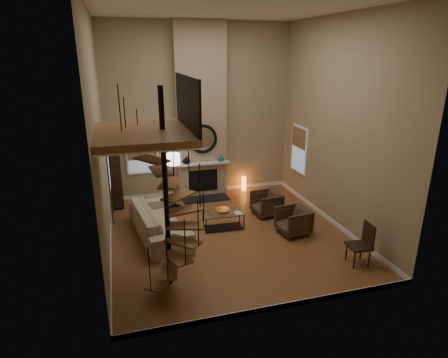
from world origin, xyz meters
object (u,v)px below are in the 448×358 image
object	(u,v)px
sofa	(158,221)
armchair_far	(296,221)
floor_lamp	(173,163)
accent_lamp	(244,183)
armchair_near	(269,203)
hutch	(115,177)
coffee_table	(223,219)
side_chair	(363,242)

from	to	relation	value
sofa	armchair_far	world-z (taller)	sofa
floor_lamp	accent_lamp	world-z (taller)	floor_lamp
floor_lamp	accent_lamp	distance (m)	2.92
armchair_near	armchair_far	xyz separation A→B (m)	(0.22, -1.32, 0.00)
hutch	floor_lamp	size ratio (longest dim) A/B	1.04
accent_lamp	sofa	bearing A→B (deg)	-141.24
coffee_table	side_chair	distance (m)	3.62
sofa	accent_lamp	distance (m)	4.16
armchair_near	accent_lamp	size ratio (longest dim) A/B	1.61
armchair_near	side_chair	bearing A→B (deg)	11.22
hutch	armchair_near	bearing A→B (deg)	-24.28
armchair_far	coffee_table	bearing A→B (deg)	-119.99
accent_lamp	side_chair	bearing A→B (deg)	-79.13
sofa	accent_lamp	xyz separation A→B (m)	(3.24, 2.60, -0.15)
armchair_far	armchair_near	bearing A→B (deg)	-176.32
armchair_near	side_chair	world-z (taller)	side_chair
armchair_far	side_chair	world-z (taller)	side_chair
hutch	armchair_far	world-z (taller)	hutch
armchair_near	coffee_table	world-z (taller)	armchair_near
floor_lamp	accent_lamp	xyz separation A→B (m)	(2.54, 0.84, -1.16)
coffee_table	floor_lamp	bearing A→B (deg)	119.50
sofa	side_chair	distance (m)	5.01
sofa	side_chair	size ratio (longest dim) A/B	2.72
coffee_table	accent_lamp	distance (m)	3.06
coffee_table	side_chair	bearing A→B (deg)	-45.87
armchair_far	accent_lamp	size ratio (longest dim) A/B	1.62
sofa	armchair_far	size ratio (longest dim) A/B	3.48
coffee_table	floor_lamp	size ratio (longest dim) A/B	0.66
armchair_near	coffee_table	bearing A→B (deg)	-77.16
hutch	sofa	xyz separation A→B (m)	(1.01, -2.39, -0.55)
floor_lamp	armchair_near	bearing A→B (deg)	-26.80
armchair_near	floor_lamp	bearing A→B (deg)	-122.89
sofa	coffee_table	xyz separation A→B (m)	(1.74, -0.07, -0.11)
armchair_far	floor_lamp	world-z (taller)	floor_lamp
sofa	armchair_near	xyz separation A→B (m)	(3.28, 0.46, -0.04)
armchair_near	accent_lamp	bearing A→B (deg)	174.92
coffee_table	hutch	bearing A→B (deg)	138.10
hutch	armchair_far	size ratio (longest dim) A/B	2.30
side_chair	armchair_far	bearing A→B (deg)	112.82
armchair_far	coffee_table	distance (m)	1.93
armchair_near	accent_lamp	world-z (taller)	armchair_near
floor_lamp	side_chair	xyz separation A→B (m)	(3.55, -4.42, -0.89)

